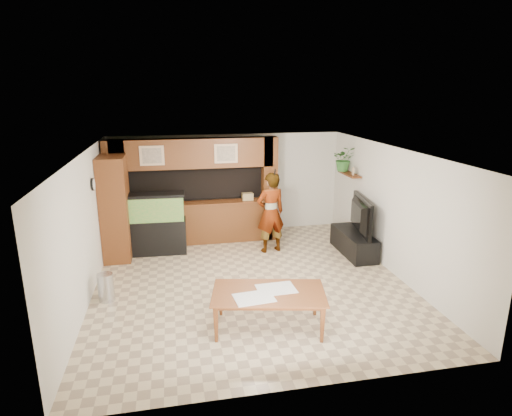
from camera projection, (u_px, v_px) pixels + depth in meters
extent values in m
plane|color=#C4B088|center=(250.00, 281.00, 8.56)|extent=(6.50, 6.50, 0.00)
plane|color=white|center=(250.00, 152.00, 7.86)|extent=(6.50, 6.50, 0.00)
plane|color=silver|center=(227.00, 184.00, 11.28)|extent=(6.00, 0.00, 6.00)
plane|color=silver|center=(85.00, 229.00, 7.64)|extent=(0.00, 6.50, 6.50)
plane|color=silver|center=(393.00, 211.00, 8.77)|extent=(0.00, 6.50, 6.50)
cube|color=brown|center=(196.00, 224.00, 10.57)|extent=(3.80, 0.35, 1.00)
cube|color=brown|center=(195.00, 203.00, 10.43)|extent=(3.80, 0.43, 0.04)
cube|color=brown|center=(193.00, 153.00, 10.10)|extent=(3.80, 0.35, 0.70)
cube|color=brown|center=(118.00, 196.00, 10.01)|extent=(0.50, 0.35, 2.60)
cube|color=brown|center=(269.00, 189.00, 10.70)|extent=(0.35, 0.35, 2.60)
cube|color=black|center=(193.00, 182.00, 10.83)|extent=(4.20, 0.45, 0.85)
cube|color=tan|center=(152.00, 156.00, 9.73)|extent=(0.55, 0.03, 0.45)
cube|color=tan|center=(152.00, 156.00, 9.72)|extent=(0.43, 0.01, 0.35)
cube|color=tan|center=(226.00, 154.00, 10.05)|extent=(0.55, 0.03, 0.45)
cube|color=tan|center=(226.00, 154.00, 10.04)|extent=(0.43, 0.01, 0.35)
cylinder|color=black|center=(93.00, 184.00, 8.43)|extent=(0.04, 0.25, 0.25)
cylinder|color=white|center=(94.00, 184.00, 8.44)|extent=(0.01, 0.21, 0.21)
cube|color=brown|center=(349.00, 174.00, 10.48)|extent=(0.25, 0.90, 0.04)
cube|color=brown|center=(115.00, 208.00, 9.48)|extent=(0.58, 0.95, 2.32)
cylinder|color=#B2B2B7|center=(106.00, 287.00, 7.72)|extent=(0.28, 0.28, 0.52)
cube|color=black|center=(158.00, 236.00, 9.95)|extent=(1.29, 0.48, 0.81)
cube|color=#2F752E|center=(156.00, 208.00, 9.76)|extent=(1.24, 0.45, 0.56)
cube|color=black|center=(155.00, 195.00, 9.68)|extent=(1.29, 0.48, 0.06)
cube|color=black|center=(354.00, 243.00, 9.95)|extent=(0.57, 1.55, 0.52)
imported|color=black|center=(356.00, 215.00, 9.77)|extent=(0.43, 1.45, 0.83)
cube|color=tan|center=(353.00, 171.00, 10.26)|extent=(0.05, 0.14, 0.18)
imported|color=#32702D|center=(344.00, 159.00, 10.68)|extent=(0.66, 0.60, 0.62)
imported|color=#9F7857|center=(271.00, 213.00, 9.91)|extent=(0.77, 0.59, 1.89)
cylinder|color=black|center=(275.00, 172.00, 9.51)|extent=(0.03, 0.09, 0.15)
imported|color=brown|center=(269.00, 311.00, 6.79)|extent=(1.94, 1.33, 0.63)
cube|color=silver|center=(276.00, 289.00, 6.85)|extent=(0.63, 0.47, 0.01)
cube|color=silver|center=(254.00, 298.00, 6.55)|extent=(0.64, 0.50, 0.01)
cube|color=#9D8655|center=(247.00, 197.00, 10.64)|extent=(0.28, 0.19, 0.18)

